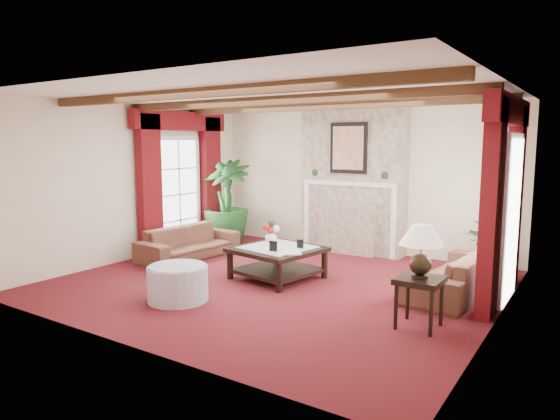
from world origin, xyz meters
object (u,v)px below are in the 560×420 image
Objects in this scene: side_table at (419,302)px; ottoman at (178,284)px; sofa_right at (456,266)px; potted_palm at (227,220)px; sofa_left at (189,237)px; coffee_table at (277,263)px.

side_table is 3.04m from ottoman.
sofa_right is 3.74m from ottoman.
sofa_right is 1.05× the size of potted_palm.
side_table is 0.73× the size of ottoman.
ottoman is (1.86, -3.28, -0.25)m from potted_palm.
sofa_left is at bearing 130.11° from ottoman.
potted_palm is at bearing 119.65° from ottoman.
sofa_right is 3.56× the size of side_table.
side_table is at bearing -99.30° from sofa_left.
sofa_left is at bearing -177.50° from coffee_table.
sofa_left is 2.48× the size of ottoman.
sofa_left is 3.39× the size of side_table.
sofa_right reaches higher than sofa_left.
side_table reaches higher than ottoman.
ottoman is (-0.49, -1.61, -0.01)m from coffee_table.
sofa_right is 1.51m from side_table.
coffee_table is 1.49× the size of ottoman.
sofa_right is (4.53, 0.42, 0.02)m from sofa_left.
side_table is at bearing 4.40° from sofa_right.
potted_palm is (-4.81, 0.98, 0.09)m from sofa_right.
sofa_left is at bearing -79.54° from sofa_right.
ottoman is at bearing -47.00° from sofa_right.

